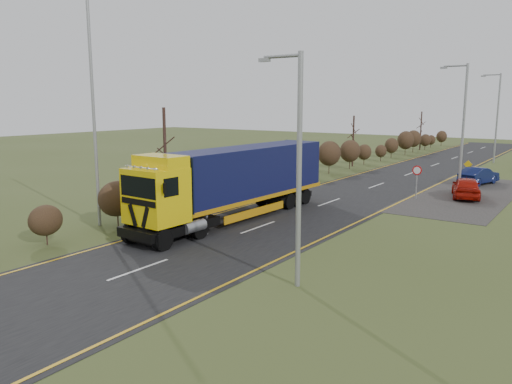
{
  "coord_description": "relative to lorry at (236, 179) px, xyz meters",
  "views": [
    {
      "loc": [
        14.12,
        -16.36,
        6.3
      ],
      "look_at": [
        -0.03,
        3.84,
        1.88
      ],
      "focal_mm": 35.0,
      "sensor_mm": 36.0,
      "label": 1
    }
  ],
  "objects": [
    {
      "name": "lorry",
      "position": [
        0.0,
        0.0,
        0.0
      ],
      "size": [
        2.8,
        14.42,
        4.0
      ],
      "rotation": [
        0.0,
        0.0,
        -0.04
      ],
      "color": "black",
      "rests_on": "ground"
    },
    {
      "name": "car_red_hatchback",
      "position": [
        8.85,
        13.83,
        -1.55
      ],
      "size": [
        2.75,
        4.52,
        1.44
      ],
      "primitive_type": "imported",
      "rotation": [
        0.0,
        0.0,
        3.41
      ],
      "color": "#A21208",
      "rests_on": "ground"
    },
    {
      "name": "layby",
      "position": [
        8.56,
        15.18,
        -2.26
      ],
      "size": [
        6.0,
        18.0,
        0.02
      ],
      "primitive_type": "cube",
      "color": "#2B2826",
      "rests_on": "ground"
    },
    {
      "name": "road",
      "position": [
        2.06,
        5.18,
        -2.26
      ],
      "size": [
        8.0,
        120.0,
        0.02
      ],
      "primitive_type": "cube",
      "color": "black",
      "rests_on": "ground"
    },
    {
      "name": "streetlight_far",
      "position": [
        6.54,
        36.44,
        2.88
      ],
      "size": [
        1.98,
        0.19,
        9.33
      ],
      "color": "gray",
      "rests_on": "ground"
    },
    {
      "name": "hedgerow",
      "position": [
        -3.94,
        3.07,
        -0.65
      ],
      "size": [
        2.24,
        102.04,
        6.05
      ],
      "color": "black",
      "rests_on": "ground"
    },
    {
      "name": "streetlight_mid",
      "position": [
        7.75,
        16.22,
        2.68
      ],
      "size": [
        1.91,
        0.18,
        9.0
      ],
      "color": "gray",
      "rests_on": "ground"
    },
    {
      "name": "lane_markings",
      "position": [
        2.06,
        4.87,
        -2.24
      ],
      "size": [
        7.52,
        116.0,
        0.01
      ],
      "color": "gold",
      "rests_on": "road"
    },
    {
      "name": "car_blue_sedan",
      "position": [
        8.33,
        20.43,
        -1.6
      ],
      "size": [
        2.48,
        4.31,
        1.34
      ],
      "primitive_type": "imported",
      "rotation": [
        0.0,
        0.0,
        2.87
      ],
      "color": "#0B133E",
      "rests_on": "ground"
    },
    {
      "name": "left_pole",
      "position": [
        -5.02,
        -5.13,
        3.45
      ],
      "size": [
        0.16,
        0.16,
        11.44
      ],
      "primitive_type": "cylinder",
      "color": "gray",
      "rests_on": "ground"
    },
    {
      "name": "speed_sign",
      "position": [
        6.26,
        11.41,
        -0.7
      ],
      "size": [
        0.62,
        0.1,
        2.25
      ],
      "color": "gray",
      "rests_on": "ground"
    },
    {
      "name": "warning_board",
      "position": [
        7.3,
        21.31,
        -1.22
      ],
      "size": [
        0.67,
        0.11,
        1.76
      ],
      "color": "gray",
      "rests_on": "ground"
    },
    {
      "name": "ground",
      "position": [
        2.06,
        -4.82,
        -2.27
      ],
      "size": [
        160.0,
        160.0,
        0.0
      ],
      "primitive_type": "plane",
      "color": "#3C481F",
      "rests_on": "ground"
    },
    {
      "name": "streetlight_near",
      "position": [
        7.77,
        -6.78,
        2.08
      ],
      "size": [
        1.7,
        0.18,
        7.95
      ],
      "color": "gray",
      "rests_on": "ground"
    }
  ]
}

